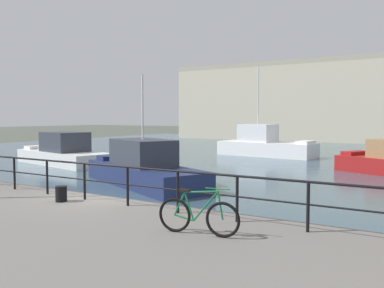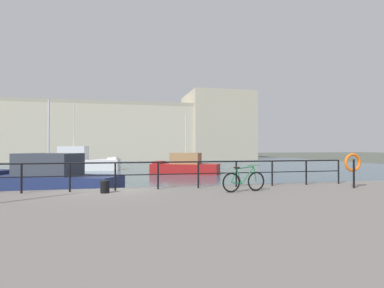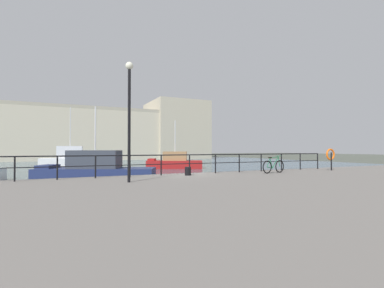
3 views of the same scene
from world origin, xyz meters
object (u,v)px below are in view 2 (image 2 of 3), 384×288
moored_small_launch (79,161)px  mooring_bollard (105,187)px  harbor_building (146,132)px  parked_bicycle (244,181)px  moored_cabin_cruiser (185,166)px  life_ring_stand (353,164)px  moored_white_yacht (49,177)px

moored_small_launch → mooring_bollard: (4.14, -25.93, 0.24)m
harbor_building → mooring_bollard: bearing=-95.9°
harbor_building → parked_bicycle: bearing=-90.7°
moored_cabin_cruiser → mooring_bollard: size_ratio=16.38×
moored_small_launch → parked_bicycle: bearing=-64.1°
moored_small_launch → mooring_bollard: 26.26m
life_ring_stand → mooring_bollard: bearing=175.4°
moored_small_launch → life_ring_stand: size_ratio=6.31×
harbor_building → moored_small_launch: (-9.77, -28.45, -4.80)m
moored_white_yacht → mooring_bollard: (3.65, -8.34, 0.39)m
harbor_building → mooring_bollard: 54.86m
moored_small_launch → mooring_bollard: bearing=-73.8°
moored_white_yacht → moored_small_launch: size_ratio=0.99×
harbor_building → moored_small_launch: bearing=-108.9°
moored_cabin_cruiser → harbor_building: bearing=-62.4°
moored_small_launch → parked_bicycle: (9.11, -26.74, 0.41)m
harbor_building → parked_bicycle: 55.37m
moored_white_yacht → parked_bicycle: size_ratio=4.96×
harbor_building → moored_small_launch: size_ratio=6.26×
harbor_building → moored_small_launch: 30.46m
harbor_building → moored_white_yacht: bearing=-101.4°
moored_white_yacht → mooring_bollard: bearing=137.8°
mooring_bollard → life_ring_stand: size_ratio=0.31×
life_ring_stand → parked_bicycle: bearing=-179.6°
mooring_bollard → moored_white_yacht: bearing=113.6°
harbor_building → moored_cabin_cruiser: 35.70m
moored_small_launch → life_ring_stand: moored_small_launch is taller
life_ring_stand → moored_white_yacht: bearing=145.6°
parked_bicycle → life_ring_stand: (4.70, 0.03, 0.59)m
moored_white_yacht → life_ring_stand: bearing=169.8°
moored_small_launch → harbor_building: bearing=78.2°
moored_white_yacht → harbor_building: bearing=-77.2°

